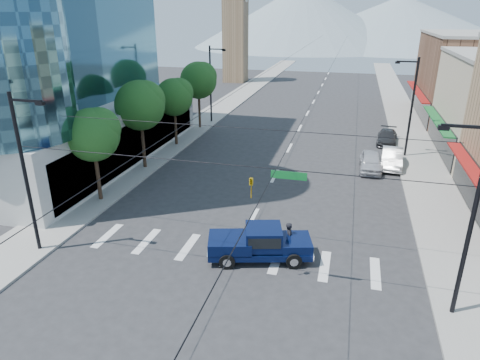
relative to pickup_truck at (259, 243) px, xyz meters
The scene contains 19 objects.
ground 2.20m from the pickup_truck, 136.94° to the right, with size 160.00×160.00×0.00m, color #28282B.
sidewalk_left 40.94m from the pickup_truck, 109.17° to the left, with size 4.00×120.00×0.15m, color gray.
sidewalk_right 40.08m from the pickup_truck, 74.72° to the left, with size 4.00×120.00×0.15m, color gray.
shop_far 43.07m from the pickup_truck, 64.35° to the left, with size 12.00×18.00×10.00m, color brown.
clock_tower 63.98m from the pickup_truck, 106.47° to the left, with size 4.80×4.80×20.40m.
mountain_left 149.90m from the pickup_truck, 96.31° to the left, with size 80.00×80.00×22.00m, color gray.
mountain_right 159.94m from the pickup_truck, 83.33° to the left, with size 90.00×90.00×18.00m, color gray.
tree_near 13.96m from the pickup_truck, 159.19° to the left, with size 3.65×3.64×6.71m.
tree_midnear 17.77m from the pickup_truck, 136.78° to the left, with size 4.09×4.09×7.52m.
tree_midfar 22.89m from the pickup_truck, 123.70° to the left, with size 3.65×3.64×6.71m.
tree_far 29.00m from the pickup_truck, 115.90° to the left, with size 4.09×4.09×7.52m.
signal_rig 4.51m from the pickup_truck, 117.98° to the right, with size 21.80×0.20×9.00m.
lamp_pole_nw 31.36m from the pickup_truck, 112.90° to the left, with size 2.00×0.25×9.00m.
lamp_pole_ne 22.97m from the pickup_truck, 65.93° to the left, with size 2.00×0.25×9.00m.
pickup_truck is the anchor object (origin of this frame).
pedestrian 1.78m from the pickup_truck, 33.03° to the left, with size 0.69×0.45×1.90m, color black.
parked_car_near 17.25m from the pickup_truck, 69.06° to the left, with size 1.83×4.56×1.55m, color silver.
parked_car_mid 19.20m from the pickup_truck, 65.49° to the left, with size 1.68×4.83×1.59m, color silver.
parked_car_far 25.98m from the pickup_truck, 72.15° to the left, with size 1.90×4.68×1.36m, color #2B2B2D.
Camera 1 is at (5.59, -18.53, 12.70)m, focal length 32.00 mm.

